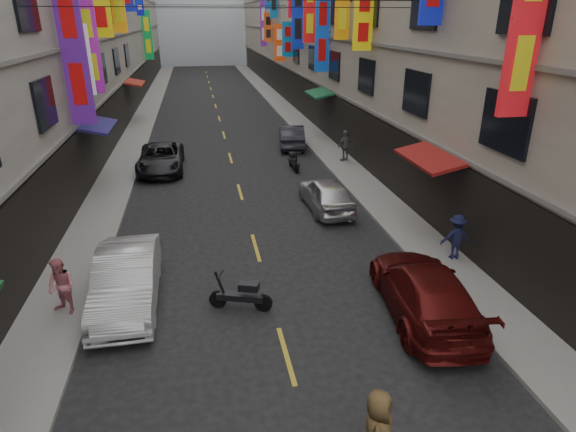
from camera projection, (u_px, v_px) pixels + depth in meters
name	position (u px, v px, depth m)	size (l,w,h in m)	color
sidewalk_left	(143.00, 121.00, 37.88)	(2.00, 90.00, 0.12)	slate
sidewalk_right	(292.00, 115.00, 39.93)	(2.00, 90.00, 0.12)	slate
street_awnings	(207.00, 121.00, 23.04)	(13.99, 35.20, 0.41)	#134A21
lane_markings	(221.00, 126.00, 36.20)	(0.12, 80.20, 0.01)	gold
scooter_crossing	(241.00, 295.00, 13.37)	(1.74, 0.78, 1.14)	black
scooter_far_right	(294.00, 162.00, 25.75)	(0.50, 1.80, 1.14)	black
car_left_mid	(127.00, 280.00, 13.52)	(1.63, 4.68, 1.54)	silver
car_left_far	(161.00, 158.00, 25.45)	(2.29, 4.97, 1.38)	black
car_right_near	(424.00, 291.00, 13.02)	(2.07, 5.10, 1.48)	#540F0E
car_right_mid	(326.00, 194.00, 20.28)	(1.64, 4.07, 1.39)	silver
car_right_far	(292.00, 136.00, 30.15)	(1.47, 4.20, 1.38)	#2A2831
pedestrian_lfar	(61.00, 287.00, 12.88)	(0.78, 0.53, 1.60)	#C66972
pedestrian_rnear	(456.00, 237.00, 15.87)	(1.00, 0.51, 1.54)	#131736
pedestrian_rfar	(345.00, 146.00, 26.72)	(1.02, 0.58, 1.73)	#5C5C5E
pedestrian_crossing	(377.00, 432.00, 8.44)	(0.84, 0.57, 1.72)	brown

